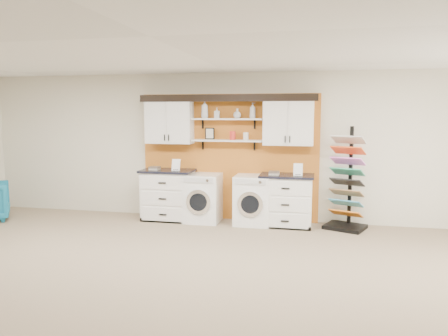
% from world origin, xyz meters
% --- Properties ---
extents(floor, '(10.00, 10.00, 0.00)m').
position_xyz_m(floor, '(0.00, 0.00, 0.00)').
color(floor, gray).
rests_on(floor, ground).
extents(ceiling, '(10.00, 10.00, 0.00)m').
position_xyz_m(ceiling, '(0.00, 0.00, 2.80)').
color(ceiling, white).
rests_on(ceiling, wall_back).
extents(wall_back, '(10.00, 0.00, 10.00)m').
position_xyz_m(wall_back, '(0.00, 4.00, 1.40)').
color(wall_back, beige).
rests_on(wall_back, floor).
extents(accent_panel, '(3.40, 0.07, 2.40)m').
position_xyz_m(accent_panel, '(0.00, 3.96, 1.20)').
color(accent_panel, '#B9661F').
rests_on(accent_panel, wall_back).
extents(upper_cabinet_left, '(0.90, 0.35, 0.84)m').
position_xyz_m(upper_cabinet_left, '(-1.13, 3.79, 1.88)').
color(upper_cabinet_left, white).
rests_on(upper_cabinet_left, wall_back).
extents(upper_cabinet_right, '(0.90, 0.35, 0.84)m').
position_xyz_m(upper_cabinet_right, '(1.13, 3.79, 1.88)').
color(upper_cabinet_right, white).
rests_on(upper_cabinet_right, wall_back).
extents(shelf_lower, '(1.32, 0.28, 0.03)m').
position_xyz_m(shelf_lower, '(0.00, 3.80, 1.53)').
color(shelf_lower, white).
rests_on(shelf_lower, wall_back).
extents(shelf_upper, '(1.32, 0.28, 0.03)m').
position_xyz_m(shelf_upper, '(0.00, 3.80, 1.93)').
color(shelf_upper, white).
rests_on(shelf_upper, wall_back).
extents(crown_molding, '(3.30, 0.41, 0.13)m').
position_xyz_m(crown_molding, '(0.00, 3.81, 2.33)').
color(crown_molding, black).
rests_on(crown_molding, wall_back).
extents(picture_frame, '(0.18, 0.02, 0.22)m').
position_xyz_m(picture_frame, '(-0.35, 3.85, 1.66)').
color(picture_frame, black).
rests_on(picture_frame, shelf_lower).
extents(canister_red, '(0.11, 0.11, 0.16)m').
position_xyz_m(canister_red, '(0.10, 3.80, 1.62)').
color(canister_red, red).
rests_on(canister_red, shelf_lower).
extents(canister_cream, '(0.10, 0.10, 0.14)m').
position_xyz_m(canister_cream, '(0.35, 3.80, 1.61)').
color(canister_cream, silver).
rests_on(canister_cream, shelf_lower).
extents(base_cabinet_left, '(0.99, 0.66, 0.97)m').
position_xyz_m(base_cabinet_left, '(-1.13, 3.64, 0.48)').
color(base_cabinet_left, white).
rests_on(base_cabinet_left, floor).
extents(base_cabinet_right, '(0.96, 0.66, 0.94)m').
position_xyz_m(base_cabinet_right, '(1.13, 3.64, 0.47)').
color(base_cabinet_right, white).
rests_on(base_cabinet_right, floor).
extents(washer, '(0.65, 0.71, 0.91)m').
position_xyz_m(washer, '(-0.43, 3.64, 0.45)').
color(washer, white).
rests_on(washer, floor).
extents(dryer, '(0.65, 0.71, 0.91)m').
position_xyz_m(dryer, '(0.52, 3.64, 0.45)').
color(dryer, white).
rests_on(dryer, floor).
extents(sample_rack, '(0.82, 0.76, 1.81)m').
position_xyz_m(sample_rack, '(2.18, 3.68, 0.56)').
color(sample_rack, black).
rests_on(sample_rack, floor).
extents(soap_bottle_a, '(0.16, 0.16, 0.34)m').
position_xyz_m(soap_bottle_a, '(-0.43, 3.80, 2.11)').
color(soap_bottle_a, silver).
rests_on(soap_bottle_a, shelf_upper).
extents(soap_bottle_b, '(0.09, 0.09, 0.20)m').
position_xyz_m(soap_bottle_b, '(-0.20, 3.80, 2.05)').
color(soap_bottle_b, silver).
rests_on(soap_bottle_b, shelf_upper).
extents(soap_bottle_c, '(0.17, 0.17, 0.18)m').
position_xyz_m(soap_bottle_c, '(0.19, 3.80, 2.04)').
color(soap_bottle_c, silver).
rests_on(soap_bottle_c, shelf_upper).
extents(soap_bottle_d, '(0.15, 0.15, 0.29)m').
position_xyz_m(soap_bottle_d, '(0.47, 3.80, 2.09)').
color(soap_bottle_d, silver).
rests_on(soap_bottle_d, shelf_upper).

